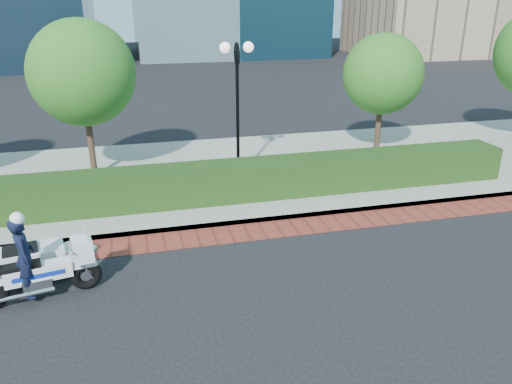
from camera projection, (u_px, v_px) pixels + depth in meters
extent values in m
plane|color=black|center=(244.00, 263.00, 11.21)|extent=(120.00, 120.00, 0.00)
cube|color=maroon|center=(231.00, 234.00, 12.56)|extent=(60.00, 1.00, 0.01)
cube|color=gray|center=(204.00, 174.00, 16.60)|extent=(60.00, 8.00, 0.15)
cube|color=black|center=(216.00, 182.00, 14.22)|extent=(18.00, 1.20, 1.00)
cylinder|color=black|center=(238.00, 173.00, 16.02)|extent=(0.30, 0.30, 0.30)
cylinder|color=black|center=(238.00, 116.00, 15.35)|extent=(0.10, 0.10, 3.70)
cylinder|color=black|center=(237.00, 54.00, 14.67)|extent=(0.04, 0.70, 0.70)
sphere|color=white|center=(225.00, 48.00, 14.52)|extent=(0.32, 0.32, 0.32)
sphere|color=white|center=(248.00, 47.00, 14.67)|extent=(0.32, 0.32, 0.32)
cylinder|color=#332319|center=(91.00, 144.00, 15.83)|extent=(0.20, 0.20, 2.17)
sphere|color=#215916|center=(82.00, 73.00, 15.02)|extent=(3.20, 3.20, 3.20)
cylinder|color=#332319|center=(378.00, 128.00, 18.15)|extent=(0.20, 0.20, 1.92)
sphere|color=#215916|center=(383.00, 74.00, 17.44)|extent=(2.80, 2.80, 2.80)
torus|color=black|center=(86.00, 275.00, 10.13)|extent=(0.65, 0.30, 0.63)
cube|color=silver|center=(38.00, 272.00, 9.69)|extent=(1.28, 0.53, 0.32)
cube|color=silver|center=(38.00, 283.00, 9.76)|extent=(0.59, 0.47, 0.27)
cube|color=silver|center=(82.00, 249.00, 9.91)|extent=(0.47, 0.59, 0.43)
cube|color=silver|center=(85.00, 233.00, 9.83)|extent=(0.20, 0.49, 0.38)
cube|color=black|center=(21.00, 267.00, 9.51)|extent=(0.76, 0.41, 0.10)
cube|color=silver|center=(27.00, 261.00, 10.34)|extent=(1.58, 0.93, 0.52)
cube|color=black|center=(20.00, 249.00, 10.20)|extent=(0.74, 0.59, 0.08)
torus|color=black|center=(24.00, 262.00, 10.78)|extent=(0.50, 0.24, 0.48)
imported|color=black|center=(24.00, 257.00, 9.48)|extent=(0.50, 0.66, 1.65)
sphere|color=white|center=(17.00, 219.00, 9.19)|extent=(0.27, 0.27, 0.27)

